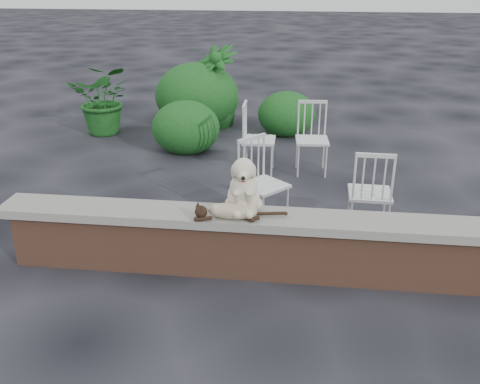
# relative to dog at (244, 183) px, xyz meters

# --- Properties ---
(ground) EXTENTS (60.00, 60.00, 0.00)m
(ground) POSITION_rel_dog_xyz_m (0.91, -0.05, -0.85)
(ground) COLOR black
(ground) RESTS_ON ground
(brick_wall) EXTENTS (6.00, 0.30, 0.50)m
(brick_wall) POSITION_rel_dog_xyz_m (0.91, -0.05, -0.60)
(brick_wall) COLOR brown
(brick_wall) RESTS_ON ground
(capstone) EXTENTS (6.20, 0.40, 0.08)m
(capstone) POSITION_rel_dog_xyz_m (0.91, -0.05, -0.31)
(capstone) COLOR slate
(capstone) RESTS_ON brick_wall
(dog) EXTENTS (0.40, 0.50, 0.54)m
(dog) POSITION_rel_dog_xyz_m (0.00, 0.00, 0.00)
(dog) COLOR beige
(dog) RESTS_ON capstone
(cat) EXTENTS (0.95, 0.32, 0.16)m
(cat) POSITION_rel_dog_xyz_m (-0.08, -0.15, -0.19)
(cat) COLOR tan
(cat) RESTS_ON capstone
(chair_e) EXTENTS (0.57, 0.57, 0.94)m
(chair_e) POSITION_rel_dog_xyz_m (-0.09, 2.47, -0.38)
(chair_e) COLOR silver
(chair_e) RESTS_ON ground
(chair_c) EXTENTS (0.57, 0.57, 0.94)m
(chair_c) POSITION_rel_dog_xyz_m (1.18, 0.85, -0.38)
(chair_c) COLOR silver
(chair_c) RESTS_ON ground
(chair_a) EXTENTS (0.79, 0.79, 0.94)m
(chair_a) POSITION_rel_dog_xyz_m (0.10, 0.93, -0.38)
(chair_a) COLOR silver
(chair_a) RESTS_ON ground
(chair_b) EXTENTS (0.60, 0.60, 0.94)m
(chair_b) POSITION_rel_dog_xyz_m (0.61, 2.55, -0.38)
(chair_b) COLOR silver
(chair_b) RESTS_ON ground
(potted_plant_a) EXTENTS (1.14, 1.02, 1.14)m
(potted_plant_a) POSITION_rel_dog_xyz_m (-2.74, 3.98, -0.28)
(potted_plant_a) COLOR #134416
(potted_plant_a) RESTS_ON ground
(potted_plant_b) EXTENTS (1.06, 1.06, 1.36)m
(potted_plant_b) POSITION_rel_dog_xyz_m (-1.01, 4.63, -0.17)
(potted_plant_b) COLOR #134416
(potted_plant_b) RESTS_ON ground
(shrubbery) EXTENTS (2.74, 2.53, 1.13)m
(shrubbery) POSITION_rel_dog_xyz_m (-1.05, 4.28, -0.41)
(shrubbery) COLOR #134416
(shrubbery) RESTS_ON ground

